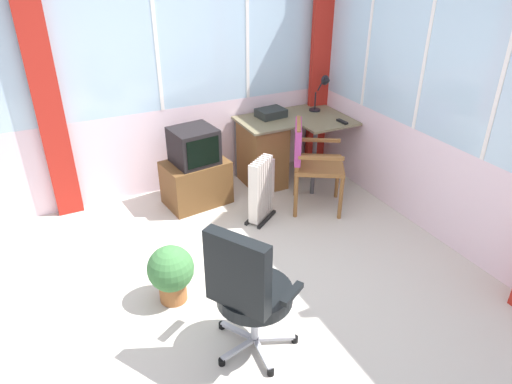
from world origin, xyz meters
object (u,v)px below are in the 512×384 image
office_chair (248,288)px  space_heater (262,189)px  tv_on_stand (196,171)px  desk (266,150)px  paper_tray (271,113)px  wooden_armchair (307,154)px  desk_lamp (324,87)px  tv_remote (342,122)px  potted_plant (171,272)px

office_chair → space_heater: size_ratio=1.53×
office_chair → tv_on_stand: bearing=79.4°
desk → paper_tray: size_ratio=3.90×
wooden_armchair → space_heater: size_ratio=1.41×
desk_lamp → tv_remote: bearing=-93.2°
tv_remote → office_chair: bearing=-141.4°
tv_remote → office_chair: office_chair is taller
office_chair → tv_on_stand: office_chair is taller
paper_tray → wooden_armchair: (0.00, -0.77, -0.19)m
desk → paper_tray: 0.41m
tv_remote → potted_plant: tv_remote is taller
desk → desk_lamp: size_ratio=2.82×
tv_remote → office_chair: 2.66m
tv_on_stand → space_heater: tv_on_stand is taller
tv_remote → potted_plant: bearing=-158.6°
paper_tray → wooden_armchair: 0.80m
wooden_armchair → paper_tray: bearing=90.3°
paper_tray → office_chair: office_chair is taller
office_chair → space_heater: office_chair is taller
desk_lamp → space_heater: bearing=-148.2°
tv_remote → paper_tray: size_ratio=0.50×
office_chair → potted_plant: office_chair is taller
desk → desk_lamp: desk_lamp is taller
paper_tray → potted_plant: (-1.66, -1.55, -0.52)m
desk → office_chair: (-1.26, -2.19, 0.16)m
desk_lamp → wooden_armchair: desk_lamp is taller
desk → tv_on_stand: tv_on_stand is taller
office_chair → space_heater: bearing=60.1°
paper_tray → office_chair: bearing=-120.9°
space_heater → tv_on_stand: bearing=129.0°
tv_on_stand → space_heater: 0.75m
tv_remote → wooden_armchair: (-0.60, -0.27, -0.16)m
office_chair → desk: bearing=60.1°
potted_plant → tv_remote: bearing=25.0°
tv_on_stand → tv_remote: bearing=-10.6°
wooden_armchair → desk: bearing=99.7°
space_heater → potted_plant: space_heater is taller
desk → tv_on_stand: (-0.87, -0.10, -0.03)m
desk → tv_remote: size_ratio=7.81×
paper_tray → desk: bearing=-138.3°
desk → space_heater: desk is taller
desk_lamp → space_heater: size_ratio=0.64×
space_heater → desk_lamp: bearing=31.8°
space_heater → potted_plant: 1.39m
wooden_armchair → potted_plant: 1.87m
desk → office_chair: office_chair is taller
tv_remote → wooden_armchair: wooden_armchair is taller
desk_lamp → office_chair: 3.00m
desk → wooden_armchair: size_ratio=1.28×
wooden_armchair → potted_plant: (-1.67, -0.78, -0.33)m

